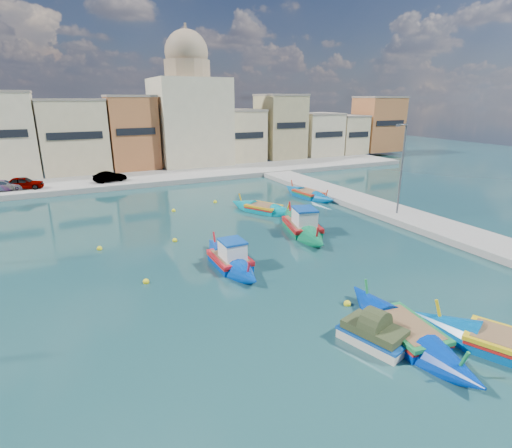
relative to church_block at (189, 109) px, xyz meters
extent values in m
plane|color=#133239|center=(-10.00, -40.00, -8.41)|extent=(160.00, 160.00, 0.00)
cube|color=gray|center=(8.00, -40.00, -8.16)|extent=(4.00, 70.00, 0.50)
cube|color=gray|center=(-10.00, -8.00, -8.11)|extent=(80.00, 8.00, 0.60)
cube|color=beige|center=(-23.86, -0.88, -2.86)|extent=(7.88, 6.24, 9.89)
cube|color=#CEBC8E|center=(-15.74, -0.28, -3.31)|extent=(7.88, 7.44, 8.99)
cube|color=gray|center=(-15.74, -0.28, 1.33)|extent=(8.04, 7.59, 0.30)
cube|color=black|center=(-15.74, -4.05, -2.86)|extent=(6.30, 0.10, 0.90)
cube|color=#BA6C3A|center=(-8.46, -0.93, -3.09)|extent=(6.17, 6.13, 9.43)
cube|color=gray|center=(-8.46, -0.93, 1.77)|extent=(6.29, 6.26, 0.30)
cube|color=black|center=(-8.46, -4.05, -2.62)|extent=(4.93, 0.10, 0.90)
cube|color=tan|center=(-0.95, -0.15, -4.78)|extent=(7.31, 7.69, 6.05)
cube|color=gray|center=(-0.95, -0.15, -1.60)|extent=(7.46, 7.85, 0.30)
cube|color=black|center=(-0.95, -4.05, -4.48)|extent=(5.85, 0.10, 0.90)
cube|color=#CEBC8E|center=(7.02, -0.35, -4.10)|extent=(7.54, 7.30, 7.41)
cube|color=gray|center=(7.02, -0.35, -0.25)|extent=(7.69, 7.45, 0.30)
cube|color=black|center=(7.02, -4.05, -3.73)|extent=(6.03, 0.10, 0.90)
cube|color=tan|center=(14.93, -0.51, -2.99)|extent=(6.36, 6.97, 9.63)
cube|color=gray|center=(14.93, -0.51, 1.98)|extent=(6.48, 7.11, 0.30)
cube|color=black|center=(14.93, -4.05, -2.51)|extent=(5.09, 0.10, 0.90)
cube|color=beige|center=(22.15, -0.65, -4.48)|extent=(6.63, 6.70, 6.65)
cube|color=gray|center=(22.15, -0.65, -1.01)|extent=(6.76, 6.83, 0.30)
cube|color=black|center=(22.15, -4.05, -4.15)|extent=(5.30, 0.10, 0.90)
cube|color=#CEBC8E|center=(28.26, -0.25, -4.71)|extent=(5.08, 7.51, 6.20)
cube|color=gray|center=(28.26, -0.25, -1.45)|extent=(5.18, 7.66, 0.30)
cube|color=black|center=(28.26, -4.05, -4.40)|extent=(4.06, 0.10, 0.90)
cube|color=#BA6C3A|center=(35.15, -1.00, -3.14)|extent=(7.79, 6.00, 9.33)
cube|color=gray|center=(35.15, -1.00, 1.67)|extent=(7.95, 6.12, 0.30)
cube|color=black|center=(35.15, -4.05, -2.68)|extent=(6.23, 0.10, 0.90)
cube|color=beige|center=(0.00, 0.00, -1.81)|extent=(10.00, 10.00, 12.00)
cylinder|color=#9E8466|center=(0.00, 0.00, 5.39)|extent=(6.40, 6.40, 2.40)
sphere|color=#9E8466|center=(0.00, 0.00, 7.58)|extent=(6.00, 6.00, 6.00)
cylinder|color=#9E8466|center=(0.00, 0.00, 10.49)|extent=(0.30, 0.30, 1.60)
cylinder|color=#595B60|center=(7.50, -34.00, -4.41)|extent=(0.16, 0.16, 8.00)
cylinder|color=#595B60|center=(7.10, -34.00, -0.51)|extent=(1.00, 0.10, 0.10)
cube|color=#595B60|center=(6.60, -34.00, -0.56)|extent=(0.35, 0.15, 0.18)
imported|color=#4C1919|center=(-21.65, -9.50, -7.15)|extent=(4.10, 2.33, 1.32)
imported|color=#4C1919|center=(-12.87, -9.50, -7.21)|extent=(3.79, 1.99, 1.19)
imported|color=#4C1919|center=(-23.49, -9.50, -7.25)|extent=(3.89, 1.63, 1.12)
cube|color=#0A6E43|center=(-1.70, -33.34, -8.20)|extent=(3.02, 4.19, 1.05)
cone|color=#0A6E43|center=(-0.89, -30.33, -8.14)|extent=(2.94, 3.89, 2.70)
cone|color=#0A6E43|center=(-2.51, -36.35, -8.14)|extent=(2.94, 3.89, 2.70)
cube|color=#AD1214|center=(-1.70, -33.34, -7.75)|extent=(3.15, 4.41, 0.19)
cube|color=red|center=(-1.70, -33.34, -7.94)|extent=(3.14, 4.28, 0.11)
cube|color=olive|center=(-1.70, -33.34, -7.67)|extent=(2.62, 3.78, 0.06)
cylinder|color=#AD1214|center=(-0.81, -30.03, -7.46)|extent=(0.27, 0.52, 1.15)
cylinder|color=#AD1214|center=(-2.59, -36.65, -7.46)|extent=(0.27, 0.52, 1.15)
cube|color=white|center=(-1.84, -33.87, -7.09)|extent=(1.92, 2.24, 1.16)
cube|color=#0F47A5|center=(-1.84, -33.87, -6.45)|extent=(2.04, 2.39, 0.13)
cube|color=#0037A4|center=(-9.27, -36.97, -8.22)|extent=(1.90, 3.01, 0.94)
cone|color=#0037A4|center=(-9.25, -34.49, -8.17)|extent=(1.90, 2.80, 2.34)
cone|color=#0037A4|center=(-9.29, -39.45, -8.17)|extent=(1.90, 2.80, 2.34)
cube|color=red|center=(-9.27, -36.97, -7.83)|extent=(1.98, 3.17, 0.17)
cube|color=red|center=(-9.27, -36.97, -7.99)|extent=(2.00, 3.06, 0.09)
cube|color=olive|center=(-9.27, -36.97, -7.75)|extent=(1.62, 2.74, 0.06)
cylinder|color=red|center=(-9.24, -34.25, -7.56)|extent=(0.14, 0.45, 1.02)
cylinder|color=red|center=(-9.29, -39.69, -7.56)|extent=(0.14, 0.45, 1.02)
cube|color=white|center=(-9.27, -37.41, -7.23)|extent=(1.33, 1.54, 1.03)
cube|color=#0F47A5|center=(-9.27, -37.41, -6.66)|extent=(1.40, 1.64, 0.11)
cube|color=#00599D|center=(5.00, -24.07, -8.22)|extent=(2.17, 3.25, 0.93)
cone|color=#00599D|center=(4.75, -21.54, -8.17)|extent=(2.14, 3.03, 2.35)
cone|color=#00599D|center=(5.25, -26.61, -8.17)|extent=(2.14, 3.03, 2.35)
cube|color=red|center=(5.00, -24.07, -7.83)|extent=(2.26, 3.43, 0.17)
cube|color=#197F33|center=(5.00, -24.07, -8.00)|extent=(2.26, 3.32, 0.09)
cube|color=olive|center=(5.00, -24.07, -7.75)|extent=(1.86, 2.95, 0.06)
cylinder|color=red|center=(4.72, -21.28, -7.57)|extent=(0.17, 0.45, 1.02)
cylinder|color=red|center=(5.28, -26.87, -7.57)|extent=(0.17, 0.45, 1.02)
cube|color=#008699|center=(-1.80, -27.02, -8.22)|extent=(3.04, 3.43, 0.95)
cone|color=#008699|center=(-2.93, -24.94, -8.17)|extent=(2.96, 3.27, 2.35)
cone|color=#008699|center=(-0.66, -29.11, -8.17)|extent=(2.96, 3.27, 2.35)
cube|color=gold|center=(-1.80, -27.02, -7.82)|extent=(3.18, 3.60, 0.17)
cube|color=red|center=(-1.80, -27.02, -7.99)|extent=(3.15, 3.52, 0.09)
cube|color=olive|center=(-1.80, -27.02, -7.74)|extent=(2.67, 3.06, 0.06)
cylinder|color=gold|center=(-3.05, -24.73, -7.55)|extent=(0.33, 0.46, 1.03)
cylinder|color=gold|center=(-0.55, -29.31, -7.55)|extent=(0.33, 0.46, 1.03)
cube|color=#0030AA|center=(-5.50, -47.58, -8.21)|extent=(2.33, 3.51, 0.97)
cone|color=#0030AA|center=(-5.16, -44.88, -8.17)|extent=(2.30, 3.26, 2.45)
cone|color=#0030AA|center=(-5.85, -50.28, -8.17)|extent=(2.30, 3.26, 2.45)
cube|color=#1A823E|center=(-5.50, -47.58, -7.81)|extent=(2.43, 3.70, 0.17)
cube|color=red|center=(-5.50, -47.58, -7.98)|extent=(2.44, 3.58, 0.10)
cube|color=olive|center=(-5.50, -47.58, -7.73)|extent=(2.01, 3.18, 0.06)
cylinder|color=#1A823E|center=(-5.12, -44.61, -7.54)|extent=(0.19, 0.47, 1.05)
cylinder|color=#1A823E|center=(-5.88, -50.55, -7.54)|extent=(0.19, 0.47, 1.05)
cube|color=#00559D|center=(-2.55, -50.30, -8.20)|extent=(3.17, 3.70, 1.02)
cone|color=#00559D|center=(-3.66, -47.96, -8.15)|extent=(3.09, 3.51, 2.52)
cube|color=yellow|center=(-2.55, -50.30, -7.78)|extent=(3.32, 3.89, 0.18)
cube|color=red|center=(-2.55, -50.30, -7.96)|extent=(3.29, 3.79, 0.10)
cylinder|color=yellow|center=(-3.77, -47.73, -7.49)|extent=(0.33, 0.50, 1.11)
cube|color=beige|center=(-7.06, -47.30, -8.26)|extent=(2.20, 3.07, 0.69)
cube|color=#0F47A5|center=(-7.06, -47.30, -7.93)|extent=(2.28, 3.16, 0.12)
cube|color=#2D381E|center=(-7.06, -47.30, -7.67)|extent=(2.06, 2.75, 0.35)
cylinder|color=#2D381E|center=(-7.06, -47.30, -7.50)|extent=(1.26, 2.51, 0.59)
sphere|color=yellow|center=(-14.46, -37.16, -8.33)|extent=(0.36, 0.36, 0.36)
sphere|color=yellow|center=(-11.18, -31.18, -8.33)|extent=(0.36, 0.36, 0.36)
sphere|color=yellow|center=(-4.56, -21.96, -8.33)|extent=(0.36, 0.36, 0.36)
sphere|color=yellow|center=(-16.25, -30.50, -8.33)|extent=(0.36, 0.36, 0.36)
sphere|color=yellow|center=(6.89, -36.10, -8.33)|extent=(0.36, 0.36, 0.36)
sphere|color=yellow|center=(-5.92, -44.18, -8.33)|extent=(0.36, 0.36, 0.36)
sphere|color=yellow|center=(-9.13, -23.28, -8.33)|extent=(0.36, 0.36, 0.36)
camera|label=1|loc=(-17.95, -58.15, 1.52)|focal=28.00mm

